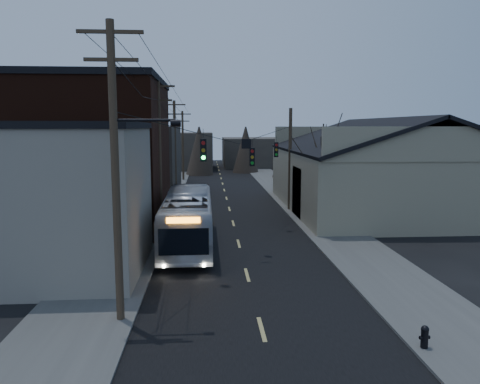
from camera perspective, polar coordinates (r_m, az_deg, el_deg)
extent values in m
plane|color=black|center=(15.14, 3.58, -19.50)|extent=(160.00, 160.00, 0.00)
cube|color=black|center=(43.91, -1.55, -1.18)|extent=(9.00, 110.00, 0.02)
cube|color=#474744|center=(44.11, -10.02, -1.19)|extent=(4.00, 110.00, 0.12)
cube|color=#474744|center=(44.65, 6.81, -1.01)|extent=(4.00, 110.00, 0.12)
cube|color=slate|center=(23.70, -21.57, -1.04)|extent=(8.00, 8.00, 7.00)
cube|color=black|center=(34.36, -17.80, 4.28)|extent=(10.00, 12.00, 10.00)
cube|color=#362F2B|center=(50.03, -12.83, 3.77)|extent=(9.00, 14.00, 7.00)
cube|color=gray|center=(41.32, 17.07, 1.39)|extent=(16.00, 20.00, 5.00)
cube|color=black|center=(39.82, 11.87, 6.81)|extent=(8.16, 20.60, 2.86)
cube|color=black|center=(42.69, 22.33, 6.46)|extent=(8.16, 20.60, 2.86)
cube|color=#362F2B|center=(78.53, -7.05, 4.99)|extent=(10.00, 12.00, 6.00)
cube|color=#362F2B|center=(83.90, 2.07, 4.89)|extent=(12.00, 14.00, 5.00)
cone|color=black|center=(34.50, 10.00, 2.22)|extent=(0.40, 0.40, 7.20)
cylinder|color=#382B1E|center=(16.71, -14.93, 1.75)|extent=(0.28, 0.28, 10.50)
cube|color=#382B1E|center=(16.91, -15.55, 18.31)|extent=(2.20, 0.12, 0.12)
cylinder|color=#382B1E|center=(31.54, -9.79, 4.25)|extent=(0.28, 0.28, 10.00)
cube|color=#382B1E|center=(31.58, -9.99, 12.60)|extent=(2.20, 0.12, 0.12)
cylinder|color=#382B1E|center=(46.48, -7.93, 5.13)|extent=(0.28, 0.28, 9.50)
cube|color=#382B1E|center=(46.47, -8.03, 10.50)|extent=(2.20, 0.12, 0.12)
cylinder|color=#382B1E|center=(61.45, -6.98, 5.59)|extent=(0.28, 0.28, 9.00)
cube|color=#382B1E|center=(61.42, -7.04, 9.41)|extent=(2.20, 0.12, 0.12)
cylinder|color=#382B1E|center=(39.01, 6.11, 3.90)|extent=(0.28, 0.28, 8.50)
cube|color=black|center=(20.84, -4.49, 5.11)|extent=(0.28, 0.20, 1.00)
cube|color=black|center=(25.48, 1.48, 4.29)|extent=(0.28, 0.20, 1.00)
cube|color=black|center=(31.69, 4.43, 5.17)|extent=(0.28, 0.20, 1.00)
imported|color=#B5B9C2|center=(27.63, -6.36, -3.28)|extent=(2.78, 11.61, 3.23)
imported|color=#A8AAB0|center=(40.94, -6.00, -0.80)|extent=(1.94, 4.81, 1.55)
cylinder|color=black|center=(16.36, 21.57, -16.32)|extent=(0.23, 0.23, 0.57)
sphere|color=black|center=(16.23, 21.63, -15.30)|extent=(0.25, 0.25, 0.25)
cylinder|color=black|center=(16.34, 21.58, -16.17)|extent=(0.34, 0.14, 0.11)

